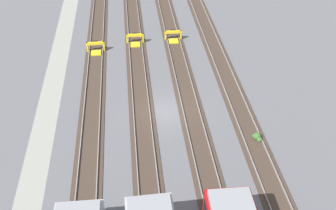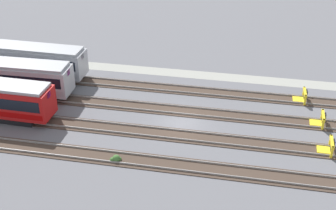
{
  "view_description": "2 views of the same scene",
  "coord_description": "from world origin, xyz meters",
  "px_view_note": "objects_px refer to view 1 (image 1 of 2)",
  "views": [
    {
      "loc": [
        27.13,
        -2.85,
        21.89
      ],
      "look_at": [
        1.35,
        -0.0,
        1.8
      ],
      "focal_mm": 42.0,
      "sensor_mm": 36.0,
      "label": 1
    },
    {
      "loc": [
        -5.92,
        36.96,
        23.24
      ],
      "look_at": [
        1.35,
        -0.0,
        1.8
      ],
      "focal_mm": 50.0,
      "sensor_mm": 36.0,
      "label": 2
    }
  ],
  "objects_px": {
    "bumper_stop_middle_track": "(173,37)",
    "weed_clump": "(257,137)",
    "bumper_stop_near_inner_track": "(135,40)",
    "bumper_stop_nearest_track": "(96,48)"
  },
  "relations": [
    {
      "from": "bumper_stop_middle_track",
      "to": "weed_clump",
      "type": "height_order",
      "value": "bumper_stop_middle_track"
    },
    {
      "from": "bumper_stop_near_inner_track",
      "to": "bumper_stop_middle_track",
      "type": "distance_m",
      "value": 4.41
    },
    {
      "from": "bumper_stop_near_inner_track",
      "to": "bumper_stop_middle_track",
      "type": "relative_size",
      "value": 1.0
    },
    {
      "from": "bumper_stop_nearest_track",
      "to": "bumper_stop_near_inner_track",
      "type": "relative_size",
      "value": 1.0
    },
    {
      "from": "bumper_stop_nearest_track",
      "to": "bumper_stop_middle_track",
      "type": "bearing_deg",
      "value": 101.11
    },
    {
      "from": "bumper_stop_middle_track",
      "to": "bumper_stop_nearest_track",
      "type": "bearing_deg",
      "value": -78.89
    },
    {
      "from": "bumper_stop_middle_track",
      "to": "weed_clump",
      "type": "xyz_separation_m",
      "value": [
        17.34,
        4.8,
        -0.27
      ]
    },
    {
      "from": "bumper_stop_nearest_track",
      "to": "bumper_stop_near_inner_track",
      "type": "distance_m",
      "value": 4.6
    },
    {
      "from": "bumper_stop_middle_track",
      "to": "bumper_stop_near_inner_track",
      "type": "bearing_deg",
      "value": -85.83
    },
    {
      "from": "bumper_stop_near_inner_track",
      "to": "weed_clump",
      "type": "relative_size",
      "value": 2.18
    }
  ]
}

